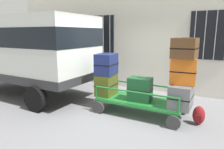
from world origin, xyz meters
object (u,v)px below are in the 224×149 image
object	(u,v)px
van	(27,48)
suitcase_center_top	(185,48)
suitcase_left_middle	(106,64)
backpack	(199,115)
suitcase_center_bottom	(181,96)
luggage_cart	(140,103)
suitcase_center_middle	(183,71)
suitcase_left_bottom	(106,85)
suitcase_midleft_bottom	(140,89)

from	to	relation	value
van	suitcase_center_top	bearing A→B (deg)	1.91
suitcase_left_middle	backpack	bearing A→B (deg)	0.85
suitcase_left_middle	suitcase_center_bottom	world-z (taller)	suitcase_left_middle
luggage_cart	suitcase_center_middle	bearing A→B (deg)	1.90
luggage_cart	suitcase_center_top	size ratio (longest dim) A/B	3.86
van	suitcase_center_bottom	world-z (taller)	van
van	suitcase_center_top	size ratio (longest dim) A/B	8.06
suitcase_left_bottom	luggage_cart	bearing A→B (deg)	-1.23
suitcase_center_bottom	suitcase_center_top	distance (m)	1.11
suitcase_left_bottom	suitcase_midleft_bottom	distance (m)	1.01
backpack	suitcase_center_top	bearing A→B (deg)	-176.32
suitcase_left_middle	suitcase_center_bottom	bearing A→B (deg)	-1.27
luggage_cart	suitcase_center_top	bearing A→B (deg)	2.13
suitcase_left_bottom	suitcase_midleft_bottom	size ratio (longest dim) A/B	1.06
suitcase_left_bottom	suitcase_midleft_bottom	bearing A→B (deg)	-2.05
van	suitcase_center_top	xyz separation A→B (m)	(5.02, 0.17, 0.15)
van	suitcase_center_bottom	bearing A→B (deg)	1.28
suitcase_left_middle	suitcase_midleft_bottom	world-z (taller)	suitcase_left_middle
luggage_cart	suitcase_left_middle	size ratio (longest dim) A/B	3.33
suitcase_left_bottom	backpack	world-z (taller)	suitcase_left_bottom
suitcase_midleft_bottom	suitcase_center_top	xyz separation A→B (m)	(1.01, 0.05, 1.07)
suitcase_left_middle	suitcase_midleft_bottom	bearing A→B (deg)	-2.39
van	luggage_cart	xyz separation A→B (m)	(4.01, 0.13, -1.28)
suitcase_center_middle	suitcase_midleft_bottom	bearing A→B (deg)	-177.28
van	suitcase_center_bottom	size ratio (longest dim) A/B	6.83
van	suitcase_left_middle	bearing A→B (deg)	3.01
suitcase_center_top	suitcase_center_middle	bearing A→B (deg)	-90.00
suitcase_center_bottom	backpack	size ratio (longest dim) A/B	1.57
suitcase_left_bottom	suitcase_center_bottom	xyz separation A→B (m)	(2.03, -0.04, -0.02)
suitcase_midleft_bottom	suitcase_center_bottom	world-z (taller)	suitcase_midleft_bottom
van	suitcase_center_middle	distance (m)	5.04
luggage_cart	suitcase_center_top	distance (m)	1.76
suitcase_left_bottom	suitcase_center_bottom	world-z (taller)	suitcase_left_bottom
van	suitcase_midleft_bottom	world-z (taller)	van
suitcase_center_top	backpack	world-z (taller)	suitcase_center_top
suitcase_left_bottom	van	bearing A→B (deg)	-177.11
suitcase_left_bottom	suitcase_center_top	xyz separation A→B (m)	(2.03, 0.02, 1.09)
suitcase_midleft_bottom	suitcase_center_bottom	bearing A→B (deg)	-0.16
suitcase_left_bottom	suitcase_center_middle	size ratio (longest dim) A/B	1.07
luggage_cart	suitcase_left_bottom	world-z (taller)	suitcase_left_bottom
suitcase_center_bottom	suitcase_center_middle	world-z (taller)	suitcase_center_middle
van	suitcase_left_middle	world-z (taller)	van
luggage_cart	suitcase_midleft_bottom	world-z (taller)	suitcase_midleft_bottom
van	suitcase_midleft_bottom	size ratio (longest dim) A/B	7.74
suitcase_center_middle	suitcase_left_middle	bearing A→B (deg)	-179.83
suitcase_left_middle	suitcase_center_middle	size ratio (longest dim) A/B	1.12
van	suitcase_left_bottom	xyz separation A→B (m)	(2.99, 0.15, -0.94)
suitcase_midleft_bottom	suitcase_center_middle	distance (m)	1.15
suitcase_left_bottom	suitcase_center_top	world-z (taller)	suitcase_center_top
suitcase_center_top	luggage_cart	bearing A→B (deg)	-177.87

